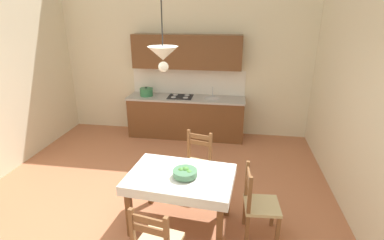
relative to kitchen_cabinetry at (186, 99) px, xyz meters
name	(u,v)px	position (x,y,z in m)	size (l,w,h in m)	color
ground_plane	(143,225)	(-0.07, -3.00, -0.91)	(6.01, 7.15, 0.10)	#B7704C
wall_back	(185,37)	(-0.07, 0.33, 1.27)	(6.01, 0.12, 4.25)	beige
kitchen_cabinetry	(186,99)	(0.00, 0.00, 0.00)	(2.53, 0.63, 2.20)	brown
dining_table	(181,184)	(0.45, -2.97, -0.24)	(1.37, 0.99, 0.75)	brown
dining_chair_kitchen_side	(196,164)	(0.52, -2.11, -0.41)	(0.51, 0.51, 0.93)	#D1BC89
dining_chair_window_side	(258,204)	(1.41, -3.00, -0.41)	(0.45, 0.45, 0.93)	#D1BC89
fruit_bowl	(185,173)	(0.51, -3.01, -0.04)	(0.30, 0.30, 0.12)	#4C7F5B
pendant_lamp	(163,54)	(0.30, -3.07, 1.38)	(0.32, 0.32, 0.81)	black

